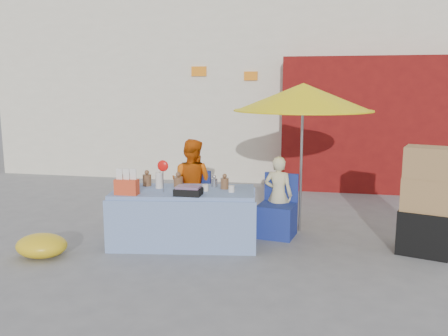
% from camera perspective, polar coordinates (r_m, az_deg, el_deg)
% --- Properties ---
extents(ground, '(80.00, 80.00, 0.00)m').
position_cam_1_polar(ground, '(5.87, -2.41, -10.62)').
color(ground, slate).
rests_on(ground, ground).
extents(backdrop, '(14.00, 8.00, 7.80)m').
position_cam_1_polar(backdrop, '(12.92, 8.09, 14.44)').
color(backdrop, silver).
rests_on(backdrop, ground).
extents(market_table, '(1.98, 1.15, 1.13)m').
position_cam_1_polar(market_table, '(6.25, -4.90, -5.79)').
color(market_table, '#7D95C8').
rests_on(market_table, ground).
extents(chair_left, '(0.55, 0.54, 0.85)m').
position_cam_1_polar(chair_left, '(6.82, -4.16, -5.43)').
color(chair_left, navy).
rests_on(chair_left, ground).
extents(chair_right, '(0.55, 0.54, 0.85)m').
position_cam_1_polar(chair_right, '(6.61, 6.40, -5.99)').
color(chair_right, navy).
rests_on(chair_right, ground).
extents(vendor_orange, '(0.71, 0.59, 1.31)m').
position_cam_1_polar(vendor_orange, '(6.86, -3.92, -1.94)').
color(vendor_orange, '#D5560B').
rests_on(vendor_orange, ground).
extents(vendor_beige, '(0.44, 0.33, 1.10)m').
position_cam_1_polar(vendor_beige, '(6.66, 6.53, -3.24)').
color(vendor_beige, beige).
rests_on(vendor_beige, ground).
extents(umbrella, '(1.90, 1.90, 2.09)m').
position_cam_1_polar(umbrella, '(6.62, 9.49, 8.34)').
color(umbrella, gray).
rests_on(umbrella, ground).
extents(box_stack, '(0.72, 0.65, 1.33)m').
position_cam_1_polar(box_stack, '(6.32, 23.14, -4.11)').
color(box_stack, black).
rests_on(box_stack, ground).
extents(tarp_bundle, '(0.73, 0.63, 0.28)m').
position_cam_1_polar(tarp_bundle, '(6.22, -21.09, -8.71)').
color(tarp_bundle, gold).
rests_on(tarp_bundle, ground).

